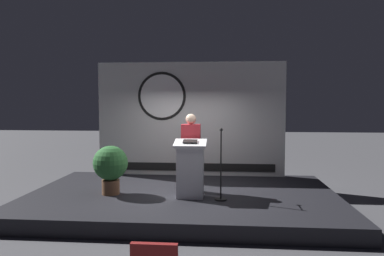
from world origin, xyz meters
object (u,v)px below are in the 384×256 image
object	(u,v)px
podium	(190,169)
microphone_stand	(221,175)
speaker_person	(191,152)
potted_plant	(110,165)

from	to	relation	value
podium	microphone_stand	xyz separation A→B (m)	(0.61, -0.11, -0.09)
speaker_person	potted_plant	distance (m)	1.69
microphone_stand	potted_plant	xyz separation A→B (m)	(-2.26, 0.21, 0.12)
podium	microphone_stand	size ratio (longest dim) A/B	0.83
speaker_person	microphone_stand	size ratio (longest dim) A/B	1.18
podium	speaker_person	bearing A→B (deg)	93.57
speaker_person	potted_plant	xyz separation A→B (m)	(-1.63, -0.38, -0.24)
podium	microphone_stand	world-z (taller)	microphone_stand
podium	potted_plant	world-z (taller)	podium
speaker_person	podium	bearing A→B (deg)	-86.43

